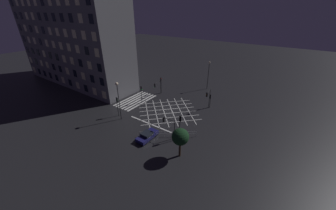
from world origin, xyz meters
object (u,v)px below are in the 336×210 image
at_px(traffic_light_nw_cross, 210,98).
at_px(traffic_light_ne_main, 180,123).
at_px(traffic_light_ne_cross, 168,123).
at_px(traffic_light_sw_cross, 161,82).
at_px(traffic_light_se_main, 117,103).
at_px(waiting_car, 147,136).
at_px(street_lamp_west, 112,73).
at_px(street_lamp_far, 209,70).
at_px(traffic_light_median_south, 141,91).
at_px(street_lamp_east, 118,91).
at_px(street_tree_near, 180,137).
at_px(traffic_light_nw_main, 208,96).
at_px(traffic_light_sw_main, 157,85).

relative_size(traffic_light_nw_cross, traffic_light_ne_main, 0.72).
relative_size(traffic_light_ne_cross, traffic_light_sw_cross, 0.82).
bearing_deg(traffic_light_sw_cross, traffic_light_se_main, -91.52).
xyz_separation_m(traffic_light_ne_main, waiting_car, (3.10, -4.61, -2.63)).
bearing_deg(street_lamp_west, waiting_car, 66.64).
height_order(traffic_light_nw_cross, waiting_car, traffic_light_nw_cross).
relative_size(traffic_light_ne_main, street_lamp_far, 0.60).
distance_m(traffic_light_nw_cross, traffic_light_ne_main, 13.60).
height_order(traffic_light_se_main, street_lamp_far, street_lamp_far).
relative_size(traffic_light_nw_cross, traffic_light_sw_cross, 0.75).
bearing_deg(traffic_light_sw_cross, traffic_light_ne_cross, -49.64).
xyz_separation_m(street_lamp_far, waiting_car, (26.62, 0.93, -4.70)).
relative_size(traffic_light_median_south, waiting_car, 1.01).
distance_m(traffic_light_ne_main, street_lamp_west, 21.22).
relative_size(traffic_light_nw_cross, traffic_light_ne_cross, 0.91).
bearing_deg(street_lamp_east, traffic_light_ne_cross, 93.81).
height_order(traffic_light_ne_main, street_tree_near, street_tree_near).
distance_m(traffic_light_nw_main, traffic_light_ne_cross, 13.06).
distance_m(street_lamp_far, street_tree_near, 28.23).
distance_m(street_lamp_west, street_tree_near, 24.15).
xyz_separation_m(street_lamp_far, street_tree_near, (27.09, 7.74, -1.78)).
height_order(traffic_light_ne_main, street_lamp_west, street_lamp_west).
distance_m(traffic_light_nw_main, traffic_light_sw_cross, 13.63).
xyz_separation_m(traffic_light_sw_main, traffic_light_se_main, (12.93, -0.27, 0.33)).
bearing_deg(traffic_light_sw_main, traffic_light_nw_main, 90.40).
bearing_deg(traffic_light_ne_cross, street_lamp_west, -13.02).
bearing_deg(traffic_light_nw_cross, traffic_light_sw_main, 4.89).
relative_size(traffic_light_nw_cross, street_lamp_west, 0.32).
bearing_deg(street_lamp_far, traffic_light_median_south, -28.14).
height_order(street_lamp_west, street_lamp_far, street_lamp_west).
distance_m(traffic_light_ne_main, street_tree_near, 4.21).
height_order(traffic_light_ne_main, street_lamp_east, street_lamp_east).
bearing_deg(street_lamp_far, traffic_light_nw_main, 24.10).
distance_m(traffic_light_se_main, street_lamp_east, 3.47).
xyz_separation_m(traffic_light_sw_main, street_lamp_far, (-11.14, 8.74, 2.65)).
xyz_separation_m(street_lamp_east, street_tree_near, (2.35, 15.33, -2.54)).
bearing_deg(street_tree_near, traffic_light_ne_cross, -125.58).
bearing_deg(waiting_car, traffic_light_ne_main, -56.05).
height_order(street_lamp_west, waiting_car, street_lamp_west).
xyz_separation_m(traffic_light_nw_main, street_lamp_west, (8.69, -19.94, 3.77)).
xyz_separation_m(traffic_light_sw_cross, street_lamp_far, (-9.81, 8.63, 2.20)).
bearing_deg(street_tree_near, waiting_car, -93.92).
relative_size(traffic_light_ne_main, traffic_light_sw_cross, 1.04).
relative_size(traffic_light_sw_main, traffic_light_nw_cross, 1.10).
distance_m(street_lamp_east, street_tree_near, 15.72).
relative_size(traffic_light_sw_cross, street_lamp_west, 0.43).
bearing_deg(street_lamp_far, traffic_light_ne_cross, 8.13).
relative_size(traffic_light_se_main, street_lamp_east, 0.53).
relative_size(traffic_light_ne_main, street_lamp_east, 0.57).
height_order(traffic_light_sw_main, traffic_light_sw_cross, traffic_light_sw_cross).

